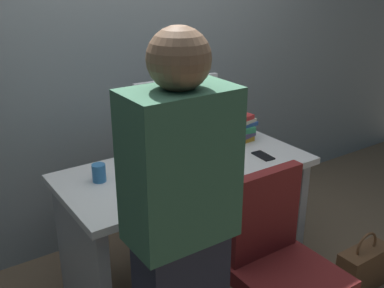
{
  "coord_description": "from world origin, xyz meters",
  "views": [
    {
      "loc": [
        -1.3,
        -1.96,
        1.82
      ],
      "look_at": [
        0.0,
        -0.05,
        0.9
      ],
      "focal_mm": 42.75,
      "sensor_mm": 36.0,
      "label": 1
    }
  ],
  "objects_px": {
    "cell_phone": "(263,156)",
    "handbag": "(363,268)",
    "person_at_desk": "(181,238)",
    "cup_by_monitor": "(99,173)",
    "cup_near_keyboard": "(141,183)",
    "monitor": "(178,112)",
    "mouse": "(230,159)",
    "office_chair": "(281,279)",
    "desk": "(187,203)",
    "book_stack": "(239,128)",
    "keyboard": "(190,171)"
  },
  "relations": [
    {
      "from": "keyboard",
      "to": "book_stack",
      "type": "height_order",
      "value": "book_stack"
    },
    {
      "from": "keyboard",
      "to": "handbag",
      "type": "xyz_separation_m",
      "value": [
        0.85,
        -0.59,
        -0.63
      ]
    },
    {
      "from": "desk",
      "to": "book_stack",
      "type": "xyz_separation_m",
      "value": [
        0.49,
        0.14,
        0.32
      ]
    },
    {
      "from": "monitor",
      "to": "cup_by_monitor",
      "type": "xyz_separation_m",
      "value": [
        -0.56,
        -0.1,
        -0.21
      ]
    },
    {
      "from": "keyboard",
      "to": "cup_near_keyboard",
      "type": "relative_size",
      "value": 4.53
    },
    {
      "from": "cup_near_keyboard",
      "to": "cup_by_monitor",
      "type": "bearing_deg",
      "value": 118.26
    },
    {
      "from": "person_at_desk",
      "to": "cup_by_monitor",
      "type": "relative_size",
      "value": 17.22
    },
    {
      "from": "monitor",
      "to": "handbag",
      "type": "height_order",
      "value": "monitor"
    },
    {
      "from": "mouse",
      "to": "handbag",
      "type": "distance_m",
      "value": 1.04
    },
    {
      "from": "keyboard",
      "to": "cell_phone",
      "type": "xyz_separation_m",
      "value": [
        0.49,
        -0.05,
        -0.01
      ]
    },
    {
      "from": "desk",
      "to": "keyboard",
      "type": "xyz_separation_m",
      "value": [
        -0.04,
        -0.09,
        0.24
      ]
    },
    {
      "from": "office_chair",
      "to": "cup_by_monitor",
      "type": "distance_m",
      "value": 1.06
    },
    {
      "from": "cup_by_monitor",
      "to": "book_stack",
      "type": "height_order",
      "value": "book_stack"
    },
    {
      "from": "desk",
      "to": "cell_phone",
      "type": "xyz_separation_m",
      "value": [
        0.45,
        -0.14,
        0.24
      ]
    },
    {
      "from": "mouse",
      "to": "handbag",
      "type": "xyz_separation_m",
      "value": [
        0.57,
        -0.59,
        -0.64
      ]
    },
    {
      "from": "handbag",
      "to": "person_at_desk",
      "type": "bearing_deg",
      "value": -178.58
    },
    {
      "from": "person_at_desk",
      "to": "cell_phone",
      "type": "relative_size",
      "value": 11.38
    },
    {
      "from": "person_at_desk",
      "to": "cup_near_keyboard",
      "type": "bearing_deg",
      "value": 76.77
    },
    {
      "from": "monitor",
      "to": "mouse",
      "type": "distance_m",
      "value": 0.41
    },
    {
      "from": "monitor",
      "to": "mouse",
      "type": "relative_size",
      "value": 5.41
    },
    {
      "from": "person_at_desk",
      "to": "cup_by_monitor",
      "type": "bearing_deg",
      "value": 89.32
    },
    {
      "from": "office_chair",
      "to": "book_stack",
      "type": "xyz_separation_m",
      "value": [
        0.44,
        0.87,
        0.41
      ]
    },
    {
      "from": "person_at_desk",
      "to": "book_stack",
      "type": "distance_m",
      "value": 1.3
    },
    {
      "from": "cup_by_monitor",
      "to": "cup_near_keyboard",
      "type": "bearing_deg",
      "value": -61.74
    },
    {
      "from": "office_chair",
      "to": "mouse",
      "type": "bearing_deg",
      "value": 73.21
    },
    {
      "from": "person_at_desk",
      "to": "cell_phone",
      "type": "height_order",
      "value": "person_at_desk"
    },
    {
      "from": "person_at_desk",
      "to": "monitor",
      "type": "distance_m",
      "value": 1.08
    },
    {
      "from": "mouse",
      "to": "desk",
      "type": "bearing_deg",
      "value": 160.68
    },
    {
      "from": "office_chair",
      "to": "cell_phone",
      "type": "relative_size",
      "value": 6.53
    },
    {
      "from": "keyboard",
      "to": "book_stack",
      "type": "bearing_deg",
      "value": 20.25
    },
    {
      "from": "desk",
      "to": "person_at_desk",
      "type": "xyz_separation_m",
      "value": [
        -0.5,
        -0.7,
        0.32
      ]
    },
    {
      "from": "monitor",
      "to": "mouse",
      "type": "bearing_deg",
      "value": -58.94
    },
    {
      "from": "book_stack",
      "to": "keyboard",
      "type": "bearing_deg",
      "value": -157.07
    },
    {
      "from": "desk",
      "to": "mouse",
      "type": "relative_size",
      "value": 14.36
    },
    {
      "from": "keyboard",
      "to": "cup_near_keyboard",
      "type": "distance_m",
      "value": 0.33
    },
    {
      "from": "person_at_desk",
      "to": "office_chair",
      "type": "bearing_deg",
      "value": -3.0
    },
    {
      "from": "desk",
      "to": "cup_near_keyboard",
      "type": "bearing_deg",
      "value": -159.8
    },
    {
      "from": "office_chair",
      "to": "monitor",
      "type": "relative_size",
      "value": 1.74
    },
    {
      "from": "handbag",
      "to": "book_stack",
      "type": "bearing_deg",
      "value": 111.65
    },
    {
      "from": "monitor",
      "to": "handbag",
      "type": "distance_m",
      "value": 1.44
    },
    {
      "from": "office_chair",
      "to": "handbag",
      "type": "distance_m",
      "value": 0.82
    },
    {
      "from": "person_at_desk",
      "to": "cup_by_monitor",
      "type": "height_order",
      "value": "person_at_desk"
    },
    {
      "from": "cup_by_monitor",
      "to": "book_stack",
      "type": "distance_m",
      "value": 0.98
    },
    {
      "from": "monitor",
      "to": "keyboard",
      "type": "bearing_deg",
      "value": -110.39
    },
    {
      "from": "cell_phone",
      "to": "handbag",
      "type": "xyz_separation_m",
      "value": [
        0.36,
        -0.53,
        -0.62
      ]
    },
    {
      "from": "desk",
      "to": "handbag",
      "type": "bearing_deg",
      "value": -39.72
    },
    {
      "from": "monitor",
      "to": "cup_by_monitor",
      "type": "bearing_deg",
      "value": -169.54
    },
    {
      "from": "monitor",
      "to": "keyboard",
      "type": "relative_size",
      "value": 1.26
    },
    {
      "from": "monitor",
      "to": "cup_by_monitor",
      "type": "distance_m",
      "value": 0.6
    },
    {
      "from": "cell_phone",
      "to": "office_chair",
      "type": "bearing_deg",
      "value": -120.08
    }
  ]
}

